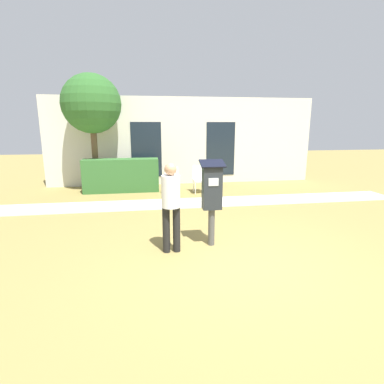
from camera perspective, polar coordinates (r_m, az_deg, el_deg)
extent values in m
plane|color=olive|center=(5.10, 8.99, -13.06)|extent=(40.00, 40.00, 0.00)
cube|color=beige|center=(8.63, 1.14, -2.02)|extent=(12.00, 1.10, 0.02)
cube|color=silver|center=(11.42, -1.60, 9.67)|extent=(10.00, 0.24, 3.20)
cube|color=#19232D|center=(11.21, -8.68, 7.94)|extent=(1.10, 0.02, 2.00)
cube|color=#19232D|center=(11.58, 5.46, 8.17)|extent=(1.10, 0.02, 2.00)
cylinder|color=#4C4C4C|center=(5.60, 3.71, -6.65)|extent=(0.12, 0.12, 0.70)
cube|color=#23282D|center=(5.40, 3.83, 0.88)|extent=(0.34, 0.22, 0.80)
cube|color=silver|center=(5.26, 4.13, 1.91)|extent=(0.18, 0.01, 0.14)
cube|color=black|center=(5.33, 3.90, 5.44)|extent=(0.44, 0.31, 0.12)
cylinder|color=black|center=(5.28, -4.92, -7.20)|extent=(0.13, 0.13, 0.82)
cylinder|color=black|center=(5.29, -2.96, -7.11)|extent=(0.13, 0.13, 0.82)
cylinder|color=white|center=(5.09, -4.06, 0.11)|extent=(0.32, 0.32, 0.55)
sphere|color=tan|center=(5.02, -4.12, 4.34)|extent=(0.21, 0.21, 0.21)
cylinder|color=white|center=(9.26, -4.86, 0.24)|extent=(0.03, 0.03, 0.42)
cylinder|color=white|center=(9.30, -2.52, 0.32)|extent=(0.03, 0.03, 0.42)
cylinder|color=white|center=(9.63, -5.03, 0.72)|extent=(0.03, 0.03, 0.42)
cylinder|color=white|center=(9.66, -2.78, 0.79)|extent=(0.03, 0.03, 0.42)
cube|color=white|center=(9.42, -3.82, 1.88)|extent=(0.44, 0.44, 0.04)
cube|color=white|center=(9.57, -3.95, 3.51)|extent=(0.44, 0.04, 0.44)
cylinder|color=white|center=(9.62, 0.63, 0.75)|extent=(0.03, 0.03, 0.42)
cylinder|color=white|center=(9.69, 2.85, 0.82)|extent=(0.03, 0.03, 0.42)
cylinder|color=white|center=(9.99, 0.27, 1.20)|extent=(0.03, 0.03, 0.42)
cylinder|color=white|center=(10.05, 2.41, 1.26)|extent=(0.03, 0.03, 0.42)
cube|color=white|center=(9.79, 1.55, 2.33)|extent=(0.44, 0.44, 0.04)
cube|color=white|center=(9.95, 1.34, 3.88)|extent=(0.44, 0.04, 0.44)
cube|color=#33662D|center=(10.27, -13.31, 3.09)|extent=(2.45, 0.60, 1.10)
cylinder|color=brown|center=(10.63, -17.94, 6.13)|extent=(0.20, 0.20, 2.20)
sphere|color=#2D6028|center=(10.59, -18.61, 15.65)|extent=(1.90, 1.90, 1.90)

